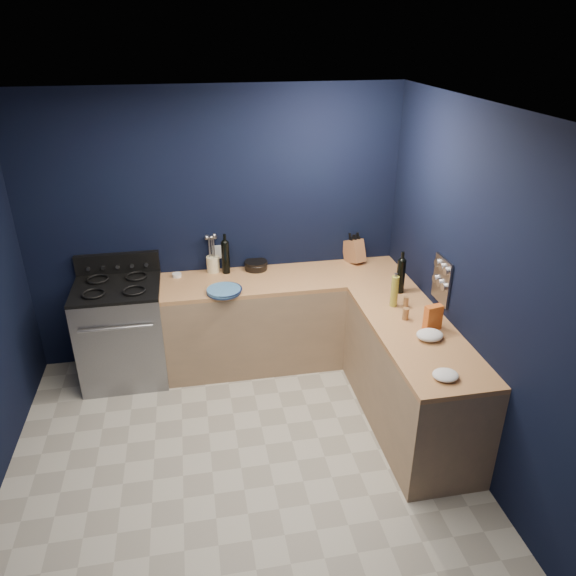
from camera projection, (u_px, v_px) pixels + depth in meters
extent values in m
cube|color=#B3AE9D|center=(241.00, 469.00, 4.16)|extent=(3.50, 3.50, 0.02)
cube|color=silver|center=(223.00, 113.00, 3.01)|extent=(3.50, 3.50, 0.02)
cube|color=black|center=(216.00, 229.00, 5.14)|extent=(3.50, 0.02, 2.60)
cube|color=black|center=(481.00, 297.00, 3.88)|extent=(0.02, 3.50, 2.60)
cube|color=black|center=(279.00, 547.00, 2.03)|extent=(3.50, 0.02, 2.60)
cube|color=#9C7A5A|center=(285.00, 321.00, 5.34)|extent=(2.30, 0.63, 0.86)
cube|color=#94592E|center=(285.00, 279.00, 5.14)|extent=(2.30, 0.63, 0.04)
cube|color=#9C7A5A|center=(410.00, 380.00, 4.46)|extent=(0.63, 1.67, 0.86)
cube|color=#94592E|center=(416.00, 332.00, 4.26)|extent=(0.63, 1.67, 0.04)
cube|color=gray|center=(123.00, 334.00, 5.06)|extent=(0.76, 0.66, 0.92)
cube|color=black|center=(120.00, 353.00, 4.78)|extent=(0.59, 0.02, 0.42)
cube|color=black|center=(116.00, 288.00, 4.85)|extent=(0.76, 0.66, 0.03)
cube|color=black|center=(118.00, 264.00, 5.07)|extent=(0.76, 0.06, 0.20)
cube|color=gray|center=(442.00, 280.00, 4.41)|extent=(0.02, 0.28, 0.38)
cube|color=white|center=(217.00, 252.00, 5.22)|extent=(0.09, 0.02, 0.13)
cylinder|color=teal|center=(224.00, 291.00, 4.83)|extent=(0.32, 0.32, 0.04)
cylinder|color=white|center=(177.00, 275.00, 5.13)|extent=(0.11, 0.11, 0.03)
cylinder|color=#F9E3C2|center=(213.00, 264.00, 5.21)|extent=(0.14, 0.14, 0.15)
cylinder|color=black|center=(226.00, 258.00, 5.16)|extent=(0.10, 0.10, 0.31)
cylinder|color=black|center=(256.00, 265.00, 5.28)|extent=(0.29, 0.29, 0.08)
cube|color=#94603A|center=(354.00, 251.00, 5.42)|extent=(0.21, 0.29, 0.28)
cylinder|color=black|center=(401.00, 276.00, 4.78)|extent=(0.08, 0.08, 0.30)
cylinder|color=#A5A234|center=(394.00, 291.00, 4.56)|extent=(0.08, 0.08, 0.27)
cylinder|color=olive|center=(406.00, 302.00, 4.57)|extent=(0.05, 0.05, 0.09)
cylinder|color=olive|center=(406.00, 314.00, 4.38)|extent=(0.06, 0.06, 0.10)
cube|color=red|center=(433.00, 317.00, 4.22)|extent=(0.15, 0.09, 0.20)
ellipsoid|color=white|center=(430.00, 335.00, 4.11)|extent=(0.21, 0.18, 0.07)
ellipsoid|color=white|center=(445.00, 375.00, 3.66)|extent=(0.19, 0.18, 0.05)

